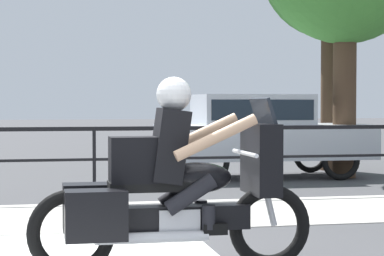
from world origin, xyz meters
name	(u,v)px	position (x,y,z in m)	size (l,w,h in m)	color
sidewalk_band	(104,216)	(0.00, 3.40, 0.01)	(44.00, 2.40, 0.01)	#B7B2A8
fence_railing	(94,142)	(0.00, 5.04, 0.84)	(36.00, 0.05, 1.06)	black
motorcycle	(171,188)	(0.28, 0.17, 0.70)	(2.38, 0.76, 1.62)	black
parked_car	(259,130)	(3.28, 7.64, 0.91)	(3.96, 1.68, 1.57)	#B7BCC4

